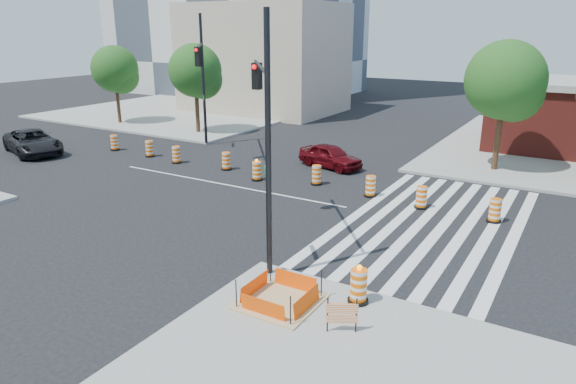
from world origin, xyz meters
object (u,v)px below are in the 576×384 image
(signal_pole_se, at_px, (264,116))
(signal_pole_nw, at_px, (202,70))
(red_coupe, at_px, (330,156))
(dark_suv, at_px, (33,142))

(signal_pole_se, height_order, signal_pole_nw, signal_pole_nw)
(red_coupe, xyz_separation_m, signal_pole_nw, (-9.09, -0.34, 4.57))
(red_coupe, height_order, signal_pole_se, signal_pole_se)
(signal_pole_nw, bearing_deg, red_coupe, 54.06)
(signal_pole_se, bearing_deg, signal_pole_nw, 9.19)
(red_coupe, xyz_separation_m, signal_pole_se, (3.42, -12.09, 4.37))
(dark_suv, height_order, signal_pole_se, signal_pole_se)
(signal_pole_se, bearing_deg, dark_suv, 38.52)
(signal_pole_se, xyz_separation_m, signal_pole_nw, (-12.52, 11.75, 0.20))
(dark_suv, bearing_deg, red_coupe, -50.76)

